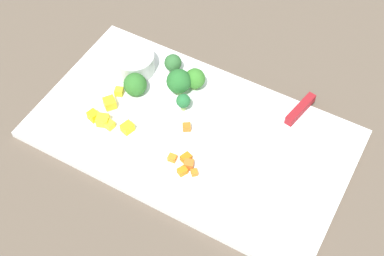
% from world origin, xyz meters
% --- Properties ---
extents(ground_plane, '(4.00, 4.00, 0.00)m').
position_xyz_m(ground_plane, '(0.00, 0.00, 0.00)').
color(ground_plane, brown).
extents(cutting_board, '(0.53, 0.30, 0.01)m').
position_xyz_m(cutting_board, '(0.00, 0.00, 0.01)').
color(cutting_board, white).
rests_on(cutting_board, ground_plane).
extents(prep_bowl, '(0.08, 0.08, 0.04)m').
position_xyz_m(prep_bowl, '(0.16, -0.07, 0.03)').
color(prep_bowl, beige).
rests_on(prep_bowl, cutting_board).
extents(chef_knife, '(0.07, 0.28, 0.02)m').
position_xyz_m(chef_knife, '(-0.13, -0.07, 0.02)').
color(chef_knife, silver).
rests_on(chef_knife, cutting_board).
extents(carrot_dice_0, '(0.02, 0.02, 0.01)m').
position_xyz_m(carrot_dice_0, '(-0.03, 0.08, 0.02)').
color(carrot_dice_0, orange).
rests_on(carrot_dice_0, cutting_board).
extents(carrot_dice_1, '(0.02, 0.02, 0.01)m').
position_xyz_m(carrot_dice_1, '(-0.03, 0.06, 0.02)').
color(carrot_dice_1, orange).
rests_on(carrot_dice_1, cutting_board).
extents(carrot_dice_2, '(0.01, 0.01, 0.01)m').
position_xyz_m(carrot_dice_2, '(-0.04, 0.07, 0.02)').
color(carrot_dice_2, orange).
rests_on(carrot_dice_2, cutting_board).
extents(carrot_dice_3, '(0.01, 0.01, 0.01)m').
position_xyz_m(carrot_dice_3, '(0.00, 0.07, 0.02)').
color(carrot_dice_3, orange).
rests_on(carrot_dice_3, cutting_board).
extents(carrot_dice_4, '(0.02, 0.02, 0.01)m').
position_xyz_m(carrot_dice_4, '(0.01, 0.00, 0.02)').
color(carrot_dice_4, orange).
rests_on(carrot_dice_4, cutting_board).
extents(carrot_dice_5, '(0.02, 0.02, 0.01)m').
position_xyz_m(carrot_dice_5, '(-0.02, 0.05, 0.02)').
color(carrot_dice_5, orange).
rests_on(carrot_dice_5, cutting_board).
extents(pepper_dice_0, '(0.02, 0.02, 0.01)m').
position_xyz_m(pepper_dice_0, '(0.13, 0.06, 0.02)').
color(pepper_dice_0, yellow).
rests_on(pepper_dice_0, cutting_board).
extents(pepper_dice_1, '(0.02, 0.02, 0.02)m').
position_xyz_m(pepper_dice_1, '(0.10, 0.05, 0.02)').
color(pepper_dice_1, yellow).
rests_on(pepper_dice_1, cutting_board).
extents(pepper_dice_2, '(0.03, 0.02, 0.02)m').
position_xyz_m(pepper_dice_2, '(0.14, 0.06, 0.02)').
color(pepper_dice_2, yellow).
rests_on(pepper_dice_2, cutting_board).
extents(pepper_dice_3, '(0.03, 0.03, 0.02)m').
position_xyz_m(pepper_dice_3, '(0.15, 0.02, 0.02)').
color(pepper_dice_3, yellow).
rests_on(pepper_dice_3, cutting_board).
extents(pepper_dice_4, '(0.02, 0.02, 0.02)m').
position_xyz_m(pepper_dice_4, '(0.16, 0.06, 0.02)').
color(pepper_dice_4, yellow).
rests_on(pepper_dice_4, cutting_board).
extents(pepper_dice_5, '(0.02, 0.02, 0.01)m').
position_xyz_m(pepper_dice_5, '(0.15, -0.01, 0.02)').
color(pepper_dice_5, yellow).
rests_on(pepper_dice_5, cutting_board).
extents(broccoli_floret_0, '(0.03, 0.03, 0.04)m').
position_xyz_m(broccoli_floret_0, '(0.10, -0.11, 0.03)').
color(broccoli_floret_0, '#98AF6D').
rests_on(broccoli_floret_0, cutting_board).
extents(broccoli_floret_1, '(0.04, 0.04, 0.04)m').
position_xyz_m(broccoli_floret_1, '(0.04, -0.09, 0.03)').
color(broccoli_floret_1, '#8EBD62').
rests_on(broccoli_floret_1, cutting_board).
extents(broccoli_floret_2, '(0.04, 0.04, 0.05)m').
position_xyz_m(broccoli_floret_2, '(0.06, -0.07, 0.04)').
color(broccoli_floret_2, '#96C262').
rests_on(broccoli_floret_2, cutting_board).
extents(broccoli_floret_3, '(0.02, 0.02, 0.03)m').
position_xyz_m(broccoli_floret_3, '(0.04, -0.04, 0.03)').
color(broccoli_floret_3, '#8AAB5B').
rests_on(broccoli_floret_3, cutting_board).
extents(broccoli_floret_4, '(0.04, 0.04, 0.04)m').
position_xyz_m(broccoli_floret_4, '(0.13, -0.03, 0.03)').
color(broccoli_floret_4, '#87B862').
rests_on(broccoli_floret_4, cutting_board).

